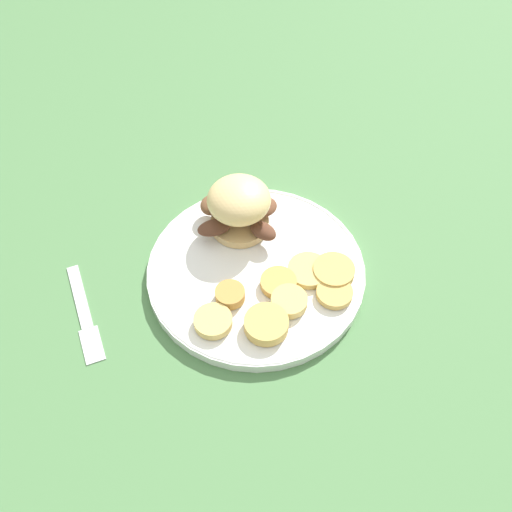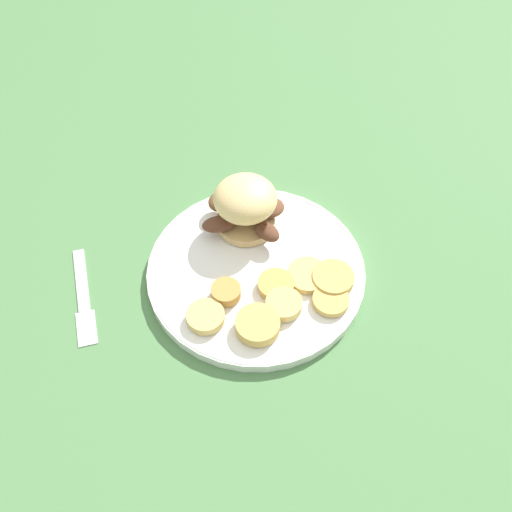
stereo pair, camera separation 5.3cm
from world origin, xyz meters
The scene contains 12 objects.
ground_plane centered at (0.00, 0.00, 0.00)m, with size 4.00×4.00×0.00m, color #4C7A47.
dinner_plate centered at (0.00, 0.00, 0.01)m, with size 0.29×0.29×0.02m.
sandwich centered at (0.01, 0.08, 0.06)m, with size 0.12×0.12×0.08m.
potato_round_0 centered at (-0.02, -0.09, 0.02)m, with size 0.06×0.06×0.02m, color tan.
potato_round_1 centered at (0.02, -0.07, 0.02)m, with size 0.05×0.05×0.01m, color #DBB766.
potato_round_2 centered at (0.08, -0.08, 0.02)m, with size 0.05×0.05×0.01m, color tan.
potato_round_3 centered at (-0.08, -0.06, 0.02)m, with size 0.05×0.05×0.01m, color #DBB766.
potato_round_4 centered at (0.09, -0.05, 0.02)m, with size 0.05×0.05×0.01m, color tan.
potato_round_5 centered at (-0.05, -0.03, 0.02)m, with size 0.04×0.04×0.01m, color #BC8942.
potato_round_6 centered at (0.06, -0.03, 0.02)m, with size 0.06×0.06×0.01m, color #DBB766.
potato_round_7 centered at (0.02, -0.04, 0.02)m, with size 0.05×0.05×0.01m, color tan.
fork centered at (-0.23, 0.03, 0.00)m, with size 0.03×0.15×0.00m.
Camera 1 is at (-0.18, -0.43, 0.66)m, focal length 42.00 mm.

